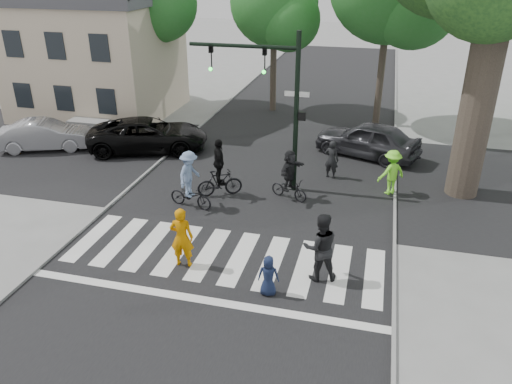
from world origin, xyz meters
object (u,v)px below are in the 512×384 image
traffic_signal (274,90)px  car_suv (148,135)px  cyclist_left (190,184)px  cyclist_right (290,178)px  pedestrian_child (268,276)px  car_silver (45,135)px  cyclist_mid (219,173)px  pedestrian_adult (320,247)px  pedestrian_woman (182,237)px  car_grey (367,139)px

traffic_signal → car_suv: 7.69m
cyclist_left → cyclist_right: size_ratio=1.11×
car_suv → traffic_signal: bearing=-130.1°
pedestrian_child → cyclist_left: size_ratio=0.55×
car_suv → car_silver: size_ratio=1.28×
cyclist_right → car_suv: bearing=154.9°
pedestrian_child → car_silver: car_silver is taller
cyclist_mid → car_suv: cyclist_mid is taller
traffic_signal → cyclist_mid: size_ratio=2.67×
pedestrian_adult → car_suv: size_ratio=0.38×
cyclist_left → car_silver: cyclist_left is taller
pedestrian_woman → cyclist_mid: size_ratio=0.84×
pedestrian_woman → car_grey: bearing=-122.0°
traffic_signal → cyclist_left: (-2.50, -2.36, -2.97)m
car_silver → car_grey: car_grey is taller
pedestrian_woman → car_grey: 11.41m
traffic_signal → pedestrian_woman: 6.79m
traffic_signal → cyclist_right: 3.25m
traffic_signal → cyclist_mid: (-1.79, -1.18, -2.98)m
traffic_signal → pedestrian_woman: bearing=-103.0°
cyclist_right → car_grey: cyclist_right is taller
cyclist_right → car_suv: (-7.32, 3.43, -0.11)m
pedestrian_child → cyclist_right: bearing=-91.1°
pedestrian_child → traffic_signal: bearing=-84.9°
pedestrian_woman → car_silver: bearing=-44.6°
cyclist_left → car_grey: 8.99m
pedestrian_adult → cyclist_mid: (-4.39, 4.45, -0.10)m
pedestrian_adult → cyclist_mid: bearing=-62.9°
traffic_signal → car_grey: bearing=52.5°
cyclist_left → pedestrian_adult: bearing=-32.5°
pedestrian_child → cyclist_right: cyclist_right is taller
cyclist_mid → cyclist_right: size_ratio=1.16×
pedestrian_adult → cyclist_mid: size_ratio=0.91×
car_silver → car_grey: size_ratio=0.90×
cyclist_right → car_grey: (2.57, 5.22, -0.06)m
car_grey → pedestrian_woman: bearing=-4.7°
car_silver → car_grey: 14.93m
traffic_signal → pedestrian_woman: size_ratio=3.19×
cyclist_mid → car_grey: bearing=47.2°
car_suv → pedestrian_woman: bearing=-167.2°
traffic_signal → cyclist_right: size_ratio=3.11×
cyclist_left → car_silver: (-8.76, 3.94, -0.24)m
cyclist_left → car_silver: 9.60m
pedestrian_woman → cyclist_mid: (-0.42, 4.77, -0.02)m
pedestrian_woman → pedestrian_child: 2.87m
traffic_signal → pedestrian_adult: (2.61, -5.62, -2.88)m
pedestrian_woman → car_silver: pedestrian_woman is taller
cyclist_left → cyclist_mid: 1.39m
pedestrian_woman → cyclist_mid: bearing=-92.3°
cyclist_right → pedestrian_adult: bearing=-69.6°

